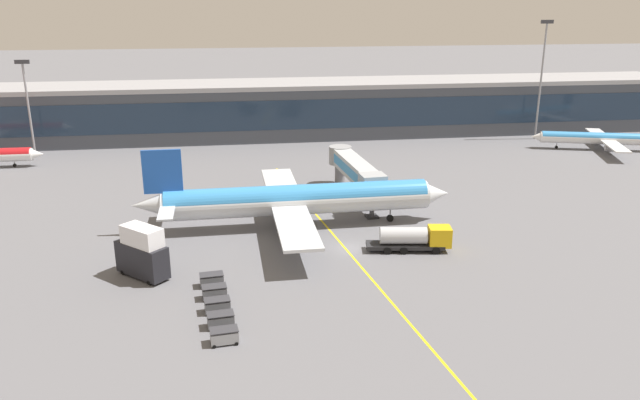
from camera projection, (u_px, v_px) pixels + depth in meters
ground_plane at (350, 249)px, 81.65m from camera, size 700.00×700.00×0.00m
apron_lead_in_line at (341, 243)px, 83.42m from camera, size 11.22×79.29×0.01m
terminal_building at (344, 108)px, 148.71m from camera, size 160.98×16.99×12.66m
main_airliner at (296, 200)px, 88.24m from camera, size 45.17×35.74×11.96m
jet_bridge at (354, 168)px, 100.69m from camera, size 5.51×21.86×6.75m
fuel_tanker at (414, 238)px, 80.44m from camera, size 11.05×4.04×3.25m
catering_lift at (142, 253)px, 72.47m from camera, size 6.62×6.54×6.30m
baggage_cart_0 at (224, 336)px, 59.07m from camera, size 2.80×1.88×1.48m
baggage_cart_1 at (221, 320)px, 62.01m from camera, size 2.80×1.88×1.48m
baggage_cart_2 at (217, 305)px, 64.96m from camera, size 2.80×1.88×1.48m
baggage_cart_3 at (214, 292)px, 67.91m from camera, size 2.80×1.88×1.48m
baggage_cart_4 at (212, 279)px, 70.85m from camera, size 2.80×1.88×1.48m
commuter_jet_near at (603, 138)px, 133.80m from camera, size 29.21×23.67×7.15m
apron_light_mast_0 at (27, 99)px, 126.56m from camera, size 2.80×0.50×19.50m
apron_light_mast_1 at (542, 72)px, 140.55m from camera, size 2.80×0.50×26.64m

